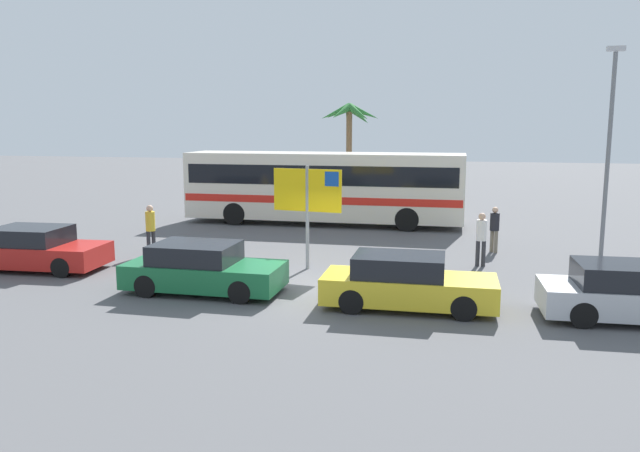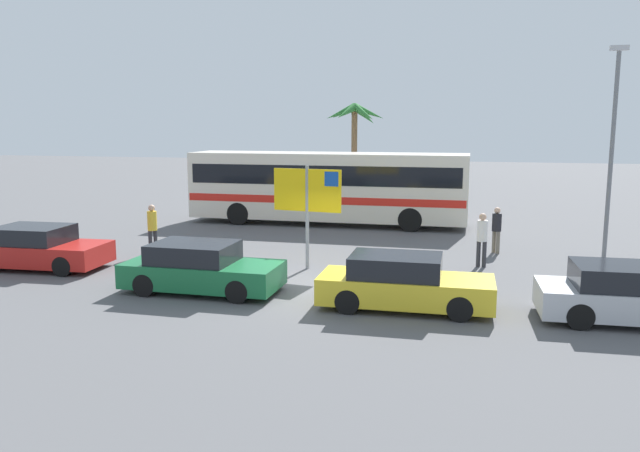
{
  "view_description": "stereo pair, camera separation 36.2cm",
  "coord_description": "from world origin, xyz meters",
  "px_view_note": "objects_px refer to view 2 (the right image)",
  "views": [
    {
      "loc": [
        4.03,
        -16.3,
        4.47
      ],
      "look_at": [
        -0.14,
        2.55,
        1.3
      ],
      "focal_mm": 35.22,
      "sensor_mm": 36.0,
      "label": 1
    },
    {
      "loc": [
        4.39,
        -16.22,
        4.47
      ],
      "look_at": [
        -0.14,
        2.55,
        1.3
      ],
      "focal_mm": 35.22,
      "sensor_mm": 36.0,
      "label": 2
    }
  ],
  "objects_px": {
    "car_red": "(39,248)",
    "pedestrian_by_bus": "(482,236)",
    "car_green": "(201,268)",
    "ferry_sign": "(309,194)",
    "pedestrian_crossing_lot": "(497,226)",
    "bus_front_coach": "(327,184)",
    "car_yellow": "(403,283)",
    "car_silver": "(632,295)",
    "pedestrian_near_sign": "(152,225)"
  },
  "relations": [
    {
      "from": "car_red",
      "to": "pedestrian_near_sign",
      "type": "height_order",
      "value": "pedestrian_near_sign"
    },
    {
      "from": "pedestrian_near_sign",
      "to": "pedestrian_crossing_lot",
      "type": "height_order",
      "value": "pedestrian_near_sign"
    },
    {
      "from": "pedestrian_near_sign",
      "to": "pedestrian_by_bus",
      "type": "bearing_deg",
      "value": 48.21
    },
    {
      "from": "bus_front_coach",
      "to": "car_red",
      "type": "distance_m",
      "value": 12.63
    },
    {
      "from": "car_silver",
      "to": "ferry_sign",
      "type": "bearing_deg",
      "value": 155.67
    },
    {
      "from": "car_yellow",
      "to": "car_red",
      "type": "bearing_deg",
      "value": 171.05
    },
    {
      "from": "ferry_sign",
      "to": "pedestrian_near_sign",
      "type": "bearing_deg",
      "value": 179.29
    },
    {
      "from": "pedestrian_by_bus",
      "to": "car_yellow",
      "type": "bearing_deg",
      "value": 166.1
    },
    {
      "from": "car_red",
      "to": "car_green",
      "type": "bearing_deg",
      "value": -15.7
    },
    {
      "from": "bus_front_coach",
      "to": "ferry_sign",
      "type": "relative_size",
      "value": 3.83
    },
    {
      "from": "ferry_sign",
      "to": "bus_front_coach",
      "type": "bearing_deg",
      "value": 106.77
    },
    {
      "from": "car_red",
      "to": "pedestrian_by_bus",
      "type": "xyz_separation_m",
      "value": [
        13.4,
        3.39,
        0.37
      ]
    },
    {
      "from": "car_green",
      "to": "car_silver",
      "type": "bearing_deg",
      "value": -0.43
    },
    {
      "from": "bus_front_coach",
      "to": "pedestrian_by_bus",
      "type": "distance_m",
      "value": 9.8
    },
    {
      "from": "car_red",
      "to": "pedestrian_by_bus",
      "type": "distance_m",
      "value": 13.82
    },
    {
      "from": "car_green",
      "to": "car_yellow",
      "type": "height_order",
      "value": "same"
    },
    {
      "from": "bus_front_coach",
      "to": "ferry_sign",
      "type": "bearing_deg",
      "value": -80.87
    },
    {
      "from": "pedestrian_by_bus",
      "to": "pedestrian_near_sign",
      "type": "height_order",
      "value": "pedestrian_near_sign"
    },
    {
      "from": "car_green",
      "to": "pedestrian_crossing_lot",
      "type": "bearing_deg",
      "value": 42.49
    },
    {
      "from": "car_yellow",
      "to": "pedestrian_near_sign",
      "type": "height_order",
      "value": "pedestrian_near_sign"
    },
    {
      "from": "car_green",
      "to": "pedestrian_crossing_lot",
      "type": "distance_m",
      "value": 10.6
    },
    {
      "from": "ferry_sign",
      "to": "pedestrian_crossing_lot",
      "type": "distance_m",
      "value": 7.02
    },
    {
      "from": "ferry_sign",
      "to": "car_silver",
      "type": "xyz_separation_m",
      "value": [
        8.45,
        -3.45,
        -1.69
      ]
    },
    {
      "from": "car_silver",
      "to": "pedestrian_crossing_lot",
      "type": "bearing_deg",
      "value": 108.41
    },
    {
      "from": "car_silver",
      "to": "pedestrian_by_bus",
      "type": "xyz_separation_m",
      "value": [
        -3.24,
        4.94,
        0.37
      ]
    },
    {
      "from": "bus_front_coach",
      "to": "car_green",
      "type": "bearing_deg",
      "value": -93.58
    },
    {
      "from": "ferry_sign",
      "to": "pedestrian_crossing_lot",
      "type": "bearing_deg",
      "value": 41.23
    },
    {
      "from": "car_silver",
      "to": "pedestrian_near_sign",
      "type": "height_order",
      "value": "pedestrian_near_sign"
    },
    {
      "from": "car_red",
      "to": "pedestrian_by_bus",
      "type": "bearing_deg",
      "value": 11.29
    },
    {
      "from": "ferry_sign",
      "to": "car_red",
      "type": "distance_m",
      "value": 8.57
    },
    {
      "from": "pedestrian_by_bus",
      "to": "bus_front_coach",
      "type": "bearing_deg",
      "value": 49.34
    },
    {
      "from": "bus_front_coach",
      "to": "pedestrian_crossing_lot",
      "type": "height_order",
      "value": "bus_front_coach"
    },
    {
      "from": "car_red",
      "to": "car_green",
      "type": "distance_m",
      "value": 6.2
    },
    {
      "from": "pedestrian_by_bus",
      "to": "pedestrian_near_sign",
      "type": "distance_m",
      "value": 11.0
    },
    {
      "from": "car_yellow",
      "to": "pedestrian_crossing_lot",
      "type": "xyz_separation_m",
      "value": [
        2.44,
        7.39,
        0.31
      ]
    },
    {
      "from": "car_silver",
      "to": "car_red",
      "type": "bearing_deg",
      "value": 172.57
    },
    {
      "from": "bus_front_coach",
      "to": "car_yellow",
      "type": "height_order",
      "value": "bus_front_coach"
    },
    {
      "from": "bus_front_coach",
      "to": "pedestrian_near_sign",
      "type": "bearing_deg",
      "value": -119.15
    },
    {
      "from": "ferry_sign",
      "to": "car_yellow",
      "type": "bearing_deg",
      "value": -39.76
    },
    {
      "from": "car_green",
      "to": "car_yellow",
      "type": "relative_size",
      "value": 0.99
    },
    {
      "from": "car_green",
      "to": "pedestrian_by_bus",
      "type": "height_order",
      "value": "pedestrian_by_bus"
    },
    {
      "from": "bus_front_coach",
      "to": "car_silver",
      "type": "xyz_separation_m",
      "value": [
        9.84,
        -12.14,
        -1.15
      ]
    },
    {
      "from": "car_red",
      "to": "pedestrian_crossing_lot",
      "type": "height_order",
      "value": "pedestrian_crossing_lot"
    },
    {
      "from": "bus_front_coach",
      "to": "pedestrian_crossing_lot",
      "type": "relative_size",
      "value": 7.62
    },
    {
      "from": "car_yellow",
      "to": "pedestrian_crossing_lot",
      "type": "relative_size",
      "value": 2.61
    },
    {
      "from": "bus_front_coach",
      "to": "car_yellow",
      "type": "distance_m",
      "value": 13.19
    },
    {
      "from": "bus_front_coach",
      "to": "car_silver",
      "type": "bearing_deg",
      "value": -50.96
    },
    {
      "from": "bus_front_coach",
      "to": "car_yellow",
      "type": "xyz_separation_m",
      "value": [
        4.69,
        -12.27,
        -1.15
      ]
    },
    {
      "from": "ferry_sign",
      "to": "car_red",
      "type": "bearing_deg",
      "value": -159.28
    },
    {
      "from": "car_green",
      "to": "ferry_sign",
      "type": "bearing_deg",
      "value": 57.32
    }
  ]
}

